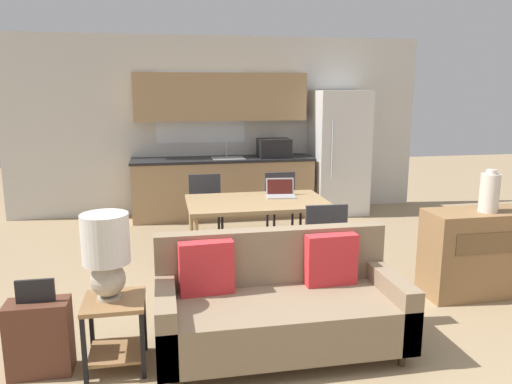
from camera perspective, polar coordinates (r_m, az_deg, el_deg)
name	(u,v)px	position (r m, az deg, el deg)	size (l,w,h in m)	color
ground_plane	(299,365)	(3.76, 4.95, -19.08)	(20.00, 20.00, 0.00)	#9E8460
wall_back	(219,126)	(7.80, -4.20, 7.55)	(6.40, 0.07, 2.70)	silver
kitchen_counter	(224,161)	(7.56, -3.70, 3.52)	(2.72, 0.65, 2.15)	tan
refrigerator	(339,153)	(7.87, 9.44, 4.47)	(0.80, 0.74, 1.90)	white
dining_table	(257,206)	(5.47, 0.12, -1.59)	(1.52, 0.95, 0.72)	tan
couch	(279,305)	(3.81, 2.60, -12.78)	(1.80, 0.80, 0.86)	#3D2D1E
side_table	(115,322)	(3.71, -15.78, -14.11)	(0.42, 0.42, 0.50)	olive
table_lamp	(106,251)	(3.55, -16.75, -6.44)	(0.32, 0.32, 0.60)	#B2A893
credenza	(490,252)	(5.24, 25.18, -6.22)	(1.27, 0.45, 0.82)	olive
vase	(490,192)	(5.01, 25.13, -0.02)	(0.17, 0.17, 0.39)	beige
dining_chair_far_right	(282,203)	(6.37, 3.02, -1.22)	(0.44, 0.44, 0.87)	#38383D
dining_chair_far_left	(206,205)	(6.25, -5.73, -1.51)	(0.42, 0.42, 0.87)	#38383D
dining_chair_near_right	(322,239)	(4.87, 7.56, -5.40)	(0.43, 0.43, 0.87)	#38383D
laptop	(281,192)	(5.67, 2.82, -0.02)	(0.35, 0.29, 0.20)	#B7BABC
suitcase	(40,337)	(3.83, -23.49, -14.94)	(0.42, 0.22, 0.68)	brown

